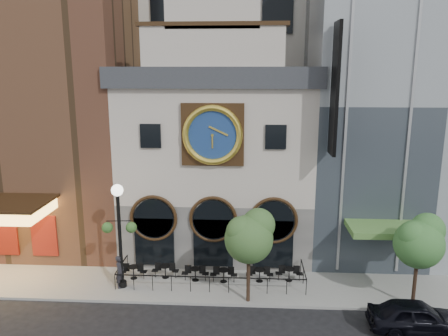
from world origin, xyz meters
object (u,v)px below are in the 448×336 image
bistro_1 (165,270)px  pedestrian (120,272)px  bistro_0 (134,271)px  car_right (417,317)px  tree_left (250,235)px  bistro_4 (260,274)px  lamppost (119,225)px  bistro_5 (289,273)px  bistro_3 (224,274)px  bistro_2 (195,273)px  tree_right (420,240)px

bistro_1 → pedestrian: bearing=-151.2°
bistro_0 → car_right: 15.35m
tree_left → bistro_4: bearing=74.3°
car_right → pedestrian: bearing=79.1°
car_right → pedestrian: 15.56m
bistro_1 → lamppost: size_ratio=0.26×
bistro_1 → car_right: (12.90, -4.49, 0.16)m
bistro_1 → bistro_5: bearing=0.3°
bistro_1 → pedestrian: 2.69m
bistro_4 → car_right: (7.34, -4.33, 0.16)m
bistro_3 → car_right: size_ratio=0.35×
bistro_2 → car_right: (11.08, -4.24, 0.16)m
bistro_2 → bistro_4: (3.74, 0.09, 0.00)m
bistro_2 → pedestrian: size_ratio=0.84×
pedestrian → tree_left: bearing=-90.3°
bistro_5 → tree_left: 4.66m
bistro_1 → car_right: size_ratio=0.35×
bistro_3 → tree_right: (10.05, -2.02, 3.18)m
bistro_2 → bistro_5: 5.47m
bistro_3 → lamppost: 6.63m
bistro_0 → bistro_2: size_ratio=1.00×
car_right → tree_left: bearing=76.0°
bistro_2 → car_right: bearing=-20.9°
bistro_0 → bistro_5: same height
pedestrian → tree_left: 7.85m
tree_right → bistro_0: bearing=172.1°
bistro_4 → car_right: 8.53m
bistro_3 → tree_right: size_ratio=0.32×
bistro_3 → bistro_5: (3.80, 0.36, 0.00)m
bistro_4 → tree_right: tree_right is taller
tree_right → tree_left: bearing=180.0°
lamppost → bistro_4: bearing=2.7°
bistro_4 → bistro_5: size_ratio=1.00×
bistro_0 → car_right: size_ratio=0.35×
bistro_4 → tree_right: (7.97, -2.18, 3.18)m
pedestrian → tree_right: tree_right is taller
bistro_0 → bistro_3: (5.32, -0.11, 0.00)m
bistro_2 → tree_right: size_ratio=0.32×
bistro_0 → pedestrian: size_ratio=0.84×
bistro_1 → bistro_5: same height
bistro_0 → lamppost: 3.43m
bistro_4 → lamppost: bearing=-172.3°
pedestrian → lamppost: lamppost is taller
bistro_2 → car_right: car_right is taller
bistro_3 → tree_left: tree_left is taller
bistro_5 → tree_left: (-2.34, -2.38, 3.25)m
bistro_1 → bistro_2: (1.82, -0.26, 0.00)m
bistro_4 → car_right: car_right is taller
tree_left → lamppost: bearing=171.1°
bistro_1 → bistro_4: 5.56m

